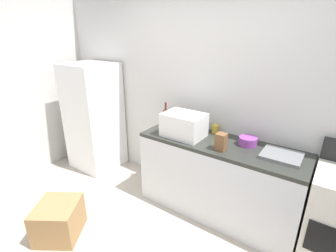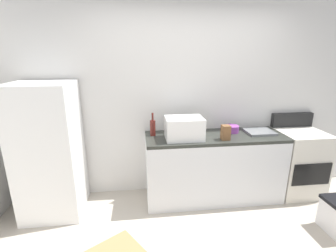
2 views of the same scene
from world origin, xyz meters
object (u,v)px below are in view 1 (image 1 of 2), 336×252
(knife_block, at_px, (221,142))
(mixing_bowl, at_px, (248,141))
(coffee_mug, at_px, (215,129))
(refrigerator, at_px, (94,117))
(cardboard_box_large, at_px, (59,220))
(microwave, at_px, (184,125))
(wine_bottle, at_px, (166,117))

(knife_block, relative_size, mixing_bowl, 0.95)
(coffee_mug, relative_size, mixing_bowl, 0.53)
(refrigerator, xyz_separation_m, cardboard_box_large, (0.87, -1.25, -0.62))
(cardboard_box_large, bearing_deg, mixing_bowl, 44.37)
(cardboard_box_large, bearing_deg, microwave, 58.41)
(microwave, height_order, knife_block, microwave)
(knife_block, bearing_deg, cardboard_box_large, -137.92)
(microwave, distance_m, wine_bottle, 0.41)
(coffee_mug, xyz_separation_m, knife_block, (0.24, -0.38, 0.04))
(microwave, relative_size, mixing_bowl, 2.42)
(coffee_mug, bearing_deg, refrigerator, -171.85)
(refrigerator, bearing_deg, wine_bottle, 6.82)
(refrigerator, distance_m, wine_bottle, 1.27)
(mixing_bowl, bearing_deg, coffee_mug, 165.88)
(microwave, height_order, mixing_bowl, microwave)
(coffee_mug, distance_m, mixing_bowl, 0.44)
(wine_bottle, bearing_deg, cardboard_box_large, -105.15)
(refrigerator, bearing_deg, cardboard_box_large, -55.18)
(wine_bottle, relative_size, cardboard_box_large, 0.67)
(microwave, xyz_separation_m, wine_bottle, (-0.38, 0.17, -0.03))
(coffee_mug, distance_m, knife_block, 0.46)
(coffee_mug, bearing_deg, cardboard_box_large, -123.76)
(wine_bottle, distance_m, cardboard_box_large, 1.67)
(microwave, distance_m, mixing_bowl, 0.72)
(refrigerator, distance_m, microwave, 1.64)
(microwave, bearing_deg, cardboard_box_large, -121.59)
(wine_bottle, relative_size, coffee_mug, 3.00)
(wine_bottle, relative_size, knife_block, 1.67)
(refrigerator, bearing_deg, microwave, -0.70)
(mixing_bowl, height_order, cardboard_box_large, mixing_bowl)
(refrigerator, relative_size, mixing_bowl, 8.49)
(microwave, relative_size, knife_block, 2.56)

